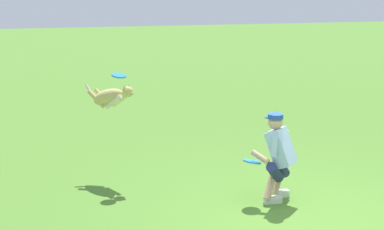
# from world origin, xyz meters

# --- Properties ---
(ground_plane) EXTENTS (60.00, 60.00, 0.00)m
(ground_plane) POSITION_xyz_m (0.00, 0.00, 0.00)
(ground_plane) COLOR #4F802D
(person) EXTENTS (0.71, 0.58, 1.29)m
(person) POSITION_xyz_m (0.14, -0.78, 0.70)
(person) COLOR silver
(person) RESTS_ON ground_plane
(dog) EXTENTS (0.76, 0.80, 0.46)m
(dog) POSITION_xyz_m (2.38, -2.41, 1.32)
(dog) COLOR tan
(frisbee_flying) EXTENTS (0.32, 0.32, 0.06)m
(frisbee_flying) POSITION_xyz_m (2.26, -2.19, 1.70)
(frisbee_flying) COLOR #1C7FE5
(frisbee_held) EXTENTS (0.35, 0.35, 0.09)m
(frisbee_held) POSITION_xyz_m (0.53, -0.82, 0.61)
(frisbee_held) COLOR #2987DC
(frisbee_held) RESTS_ON person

